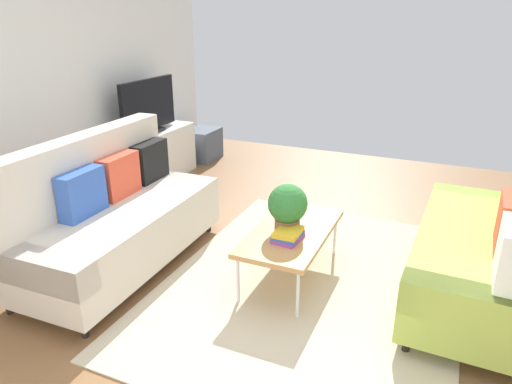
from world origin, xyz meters
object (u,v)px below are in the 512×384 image
at_px(vase_0, 114,135).
at_px(vase_1, 122,134).
at_px(table_book_0, 288,238).
at_px(bottle_0, 137,131).
at_px(couch_beige, 114,215).
at_px(coffee_table, 292,233).
at_px(tv_console, 151,157).
at_px(storage_trunk, 203,144).
at_px(couch_green, 491,246).
at_px(potted_plant, 288,206).
at_px(tv, 148,107).

distance_m(vase_0, vase_1, 0.15).
height_order(table_book_0, bottle_0, bottle_0).
height_order(couch_beige, bottle_0, couch_beige).
xyz_separation_m(coffee_table, tv_console, (1.45, 2.38, -0.07)).
distance_m(table_book_0, vase_0, 2.69).
bearing_deg(table_book_0, storage_trunk, 40.24).
height_order(storage_trunk, vase_1, vase_1).
bearing_deg(couch_green, couch_beige, 105.26).
bearing_deg(couch_beige, potted_plant, 103.18).
bearing_deg(table_book_0, vase_1, 64.16).
height_order(tv, potted_plant, tv).
relative_size(couch_green, tv_console, 1.38).
bearing_deg(bottle_0, tv, 4.13).
relative_size(couch_green, table_book_0, 8.04).
bearing_deg(couch_beige, coffee_table, 104.16).
bearing_deg(couch_green, vase_0, 83.26).
distance_m(couch_beige, coffee_table, 1.48).
relative_size(couch_beige, tv, 1.92).
distance_m(storage_trunk, bottle_0, 1.47).
bearing_deg(vase_0, couch_green, -98.77).
height_order(potted_plant, bottle_0, potted_plant).
bearing_deg(tv_console, potted_plant, -122.32).
bearing_deg(bottle_0, potted_plant, -117.64).
bearing_deg(potted_plant, couch_beige, 104.30).
height_order(coffee_table, table_book_0, table_book_0).
relative_size(couch_beige, bottle_0, 11.98).
distance_m(tv_console, tv, 0.63).
distance_m(tv_console, vase_0, 0.71).
xyz_separation_m(tv_console, vase_0, (-0.58, 0.05, 0.41)).
xyz_separation_m(couch_beige, potted_plant, (0.36, -1.40, 0.18)).
relative_size(coffee_table, bottle_0, 6.88).
distance_m(potted_plant, bottle_0, 2.61).
relative_size(tv_console, tv, 1.40).
bearing_deg(tv_console, bottle_0, -171.78).
bearing_deg(tv, vase_0, 173.12).
height_order(tv, vase_0, tv).
distance_m(couch_beige, table_book_0, 1.47).
distance_m(potted_plant, vase_0, 2.57).
distance_m(vase_1, bottle_0, 0.18).
relative_size(coffee_table, table_book_0, 4.58).
xyz_separation_m(storage_trunk, table_book_0, (-2.73, -2.31, 0.21)).
bearing_deg(coffee_table, bottle_0, 63.27).
bearing_deg(potted_plant, coffee_table, -39.45).
bearing_deg(vase_0, couch_beige, -141.53).
distance_m(table_book_0, bottle_0, 2.74).
xyz_separation_m(coffee_table, potted_plant, (-0.03, 0.03, 0.24)).
bearing_deg(couch_beige, vase_1, -145.62).
bearing_deg(couch_beige, bottle_0, -150.88).
xyz_separation_m(coffee_table, vase_0, (0.87, 2.43, 0.34)).
height_order(vase_0, bottle_0, vase_0).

